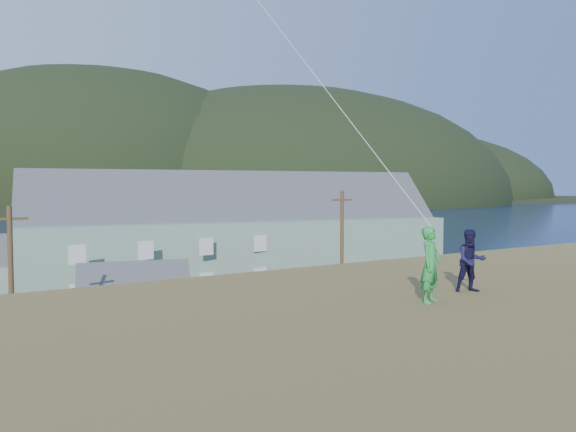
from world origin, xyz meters
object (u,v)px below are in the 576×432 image
(kite_flyer_navy, at_px, (471,261))
(kite_flyer_green, at_px, (431,265))
(lodge, at_px, (241,234))
(shed_white, at_px, (134,301))

(kite_flyer_navy, bearing_deg, kite_flyer_green, -139.99)
(kite_flyer_green, height_order, kite_flyer_navy, kite_flyer_green)
(lodge, bearing_deg, kite_flyer_green, -101.41)
(lodge, relative_size, kite_flyer_green, 23.71)
(lodge, bearing_deg, kite_flyer_navy, -99.24)
(shed_white, xyz_separation_m, kite_flyer_green, (-1.55, -27.56, 5.82))
(shed_white, distance_m, kite_flyer_navy, 27.76)
(kite_flyer_navy, bearing_deg, shed_white, 118.00)
(kite_flyer_navy, bearing_deg, lodge, 98.29)
(lodge, height_order, kite_flyer_green, lodge)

